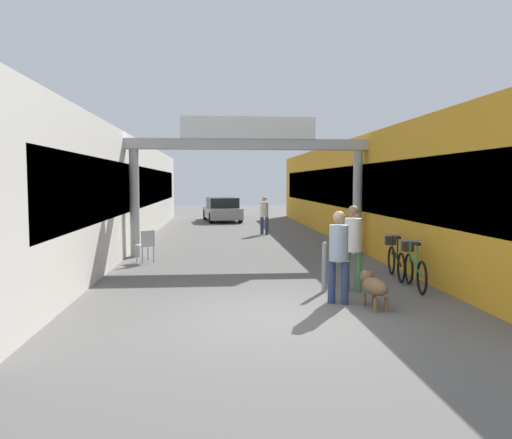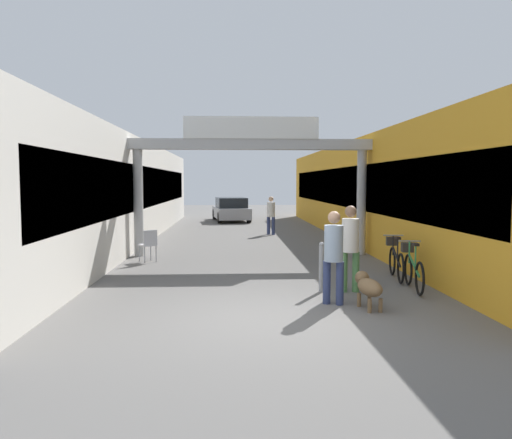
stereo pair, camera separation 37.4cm
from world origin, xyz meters
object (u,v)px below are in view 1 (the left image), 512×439
bollard_post_metal (324,266)px  cafe_chair_aluminium_nearer (146,243)px  dog_on_leash (373,286)px  pedestrian_with_dog (339,251)px  bicycle_green_nearest (414,267)px  bicycle_black_second (395,259)px  pedestrian_companion (353,242)px  parked_car_silver (222,210)px  pedestrian_carrying_crate (264,213)px

bollard_post_metal → cafe_chair_aluminium_nearer: bollard_post_metal is taller
dog_on_leash → cafe_chair_aluminium_nearer: bearing=131.3°
pedestrian_with_dog → dog_on_leash: 0.86m
bicycle_green_nearest → bicycle_black_second: bearing=88.8°
pedestrian_companion → parked_car_silver: 18.54m
bicycle_green_nearest → pedestrian_with_dog: bearing=-147.7°
pedestrian_carrying_crate → bollard_post_metal: size_ratio=1.58×
dog_on_leash → bicycle_green_nearest: 2.04m
parked_car_silver → cafe_chair_aluminium_nearer: bearing=-98.9°
pedestrian_with_dog → bollard_post_metal: bearing=92.0°
bicycle_black_second → pedestrian_with_dog: bearing=-129.4°
pedestrian_carrying_crate → bicycle_green_nearest: (2.06, -10.81, -0.47)m
parked_car_silver → pedestrian_companion: bearing=-82.6°
dog_on_leash → parked_car_silver: bearing=96.9°
pedestrian_with_dog → pedestrian_companion: (0.54, 0.99, 0.03)m
pedestrian_with_dog → parked_car_silver: pedestrian_with_dog is taller
cafe_chair_aluminium_nearer → bicycle_black_second: bearing=-23.6°
cafe_chair_aluminium_nearer → parked_car_silver: bearing=81.1°
pedestrian_with_dog → dog_on_leash: (0.55, -0.32, -0.57)m
pedestrian_carrying_crate → bicycle_black_second: size_ratio=0.95×
cafe_chair_aluminium_nearer → pedestrian_carrying_crate: bearing=60.8°
pedestrian_with_dog → cafe_chair_aluminium_nearer: size_ratio=1.89×
bicycle_black_second → bicycle_green_nearest: bearing=-91.2°
bollard_post_metal → pedestrian_carrying_crate: bearing=90.7°
pedestrian_companion → parked_car_silver: size_ratio=0.41×
pedestrian_with_dog → parked_car_silver: (-1.83, 19.38, -0.32)m
bicycle_black_second → bollard_post_metal: size_ratio=1.66×
bicycle_green_nearest → parked_car_silver: parked_car_silver is taller
bicycle_green_nearest → bicycle_black_second: size_ratio=1.00×
pedestrian_carrying_crate → dog_on_leash: 12.37m
pedestrian_with_dog → pedestrian_carrying_crate: bearing=90.8°
dog_on_leash → cafe_chair_aluminium_nearer: 7.04m
bollard_post_metal → dog_on_leash: bearing=-66.4°
pedestrian_companion → parked_car_silver: (-2.37, 18.38, -0.35)m
bicycle_green_nearest → parked_car_silver: size_ratio=0.40×
cafe_chair_aluminium_nearer → dog_on_leash: bearing=-48.7°
cafe_chair_aluminium_nearer → bicycle_green_nearest: bearing=-32.2°
bicycle_black_second → bollard_post_metal: bearing=-145.6°
dog_on_leash → pedestrian_carrying_crate: bearing=93.3°
pedestrian_with_dog → pedestrian_companion: bearing=61.4°
bollard_post_metal → cafe_chair_aluminium_nearer: size_ratio=1.14×
bicycle_green_nearest → pedestrian_carrying_crate: bearing=100.8°
pedestrian_carrying_crate → bollard_post_metal: 11.01m
pedestrian_companion → dog_on_leash: bearing=-89.8°
dog_on_leash → bicycle_black_second: bicycle_black_second is taller
bicycle_green_nearest → dog_on_leash: bearing=-131.5°
pedestrian_companion → dog_on_leash: size_ratio=2.00×
cafe_chair_aluminium_nearer → parked_car_silver: (2.27, 14.41, 0.10)m
cafe_chair_aluminium_nearer → parked_car_silver: size_ratio=0.21×
bicycle_black_second → dog_on_leash: bearing=-117.3°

